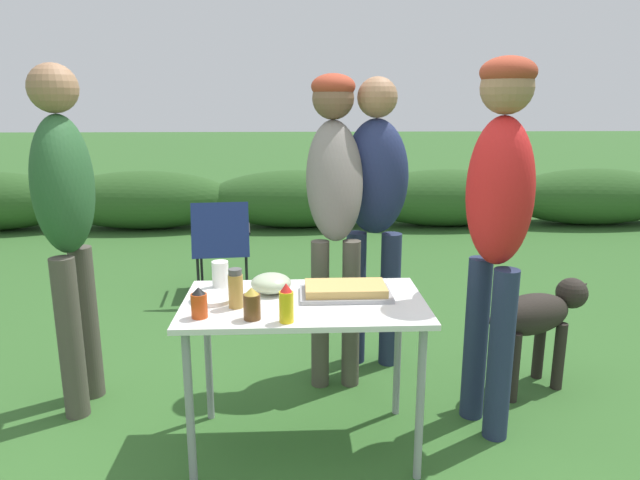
{
  "coord_description": "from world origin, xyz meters",
  "views": [
    {
      "loc": [
        -0.04,
        -2.45,
        1.62
      ],
      "look_at": [
        0.1,
        0.55,
        0.89
      ],
      "focal_mm": 32.0,
      "sensor_mm": 36.0,
      "label": 1
    }
  ],
  "objects_px": {
    "spice_jar": "(236,289)",
    "mustard_bottle": "(286,304)",
    "hot_sauce_bottle": "(199,303)",
    "camp_chair_green_behind_table": "(222,243)",
    "mixing_bowl": "(271,283)",
    "plate_stack": "(213,298)",
    "folding_table": "(304,316)",
    "standing_person_in_dark_puffer": "(498,206)",
    "paper_cup_stack": "(220,274)",
    "beer_bottle": "(252,304)",
    "standing_person_in_red_jacket": "(66,209)",
    "standing_person_in_navy_coat": "(375,198)",
    "dog": "(537,317)",
    "food_tray": "(345,291)",
    "standing_person_in_olive_jacket": "(334,185)"
  },
  "relations": [
    {
      "from": "food_tray",
      "to": "camp_chair_green_behind_table",
      "type": "relative_size",
      "value": 0.51
    },
    {
      "from": "plate_stack",
      "to": "camp_chair_green_behind_table",
      "type": "distance_m",
      "value": 2.24
    },
    {
      "from": "dog",
      "to": "camp_chair_green_behind_table",
      "type": "xyz_separation_m",
      "value": [
        -1.98,
        1.71,
        0.04
      ]
    },
    {
      "from": "mixing_bowl",
      "to": "camp_chair_green_behind_table",
      "type": "distance_m",
      "value": 2.19
    },
    {
      "from": "standing_person_in_navy_coat",
      "to": "beer_bottle",
      "type": "bearing_deg",
      "value": -110.3
    },
    {
      "from": "standing_person_in_navy_coat",
      "to": "plate_stack",
      "type": "bearing_deg",
      "value": -123.96
    },
    {
      "from": "hot_sauce_bottle",
      "to": "standing_person_in_red_jacket",
      "type": "height_order",
      "value": "standing_person_in_red_jacket"
    },
    {
      "from": "beer_bottle",
      "to": "standing_person_in_red_jacket",
      "type": "distance_m",
      "value": 1.21
    },
    {
      "from": "folding_table",
      "to": "beer_bottle",
      "type": "distance_m",
      "value": 0.34
    },
    {
      "from": "mixing_bowl",
      "to": "mustard_bottle",
      "type": "relative_size",
      "value": 1.14
    },
    {
      "from": "dog",
      "to": "paper_cup_stack",
      "type": "bearing_deg",
      "value": -102.24
    },
    {
      "from": "plate_stack",
      "to": "mixing_bowl",
      "type": "distance_m",
      "value": 0.28
    },
    {
      "from": "folding_table",
      "to": "standing_person_in_navy_coat",
      "type": "xyz_separation_m",
      "value": [
        0.44,
        0.9,
        0.4
      ]
    },
    {
      "from": "folding_table",
      "to": "mixing_bowl",
      "type": "xyz_separation_m",
      "value": [
        -0.15,
        0.12,
        0.12
      ]
    },
    {
      "from": "paper_cup_stack",
      "to": "beer_bottle",
      "type": "xyz_separation_m",
      "value": [
        0.18,
        -0.43,
        0.0
      ]
    },
    {
      "from": "mixing_bowl",
      "to": "plate_stack",
      "type": "bearing_deg",
      "value": -159.36
    },
    {
      "from": "mustard_bottle",
      "to": "standing_person_in_red_jacket",
      "type": "height_order",
      "value": "standing_person_in_red_jacket"
    },
    {
      "from": "beer_bottle",
      "to": "hot_sauce_bottle",
      "type": "height_order",
      "value": "beer_bottle"
    },
    {
      "from": "paper_cup_stack",
      "to": "mustard_bottle",
      "type": "relative_size",
      "value": 0.78
    },
    {
      "from": "mustard_bottle",
      "to": "standing_person_in_navy_coat",
      "type": "height_order",
      "value": "standing_person_in_navy_coat"
    },
    {
      "from": "standing_person_in_olive_jacket",
      "to": "standing_person_in_red_jacket",
      "type": "xyz_separation_m",
      "value": [
        -1.38,
        -0.31,
        -0.07
      ]
    },
    {
      "from": "plate_stack",
      "to": "paper_cup_stack",
      "type": "distance_m",
      "value": 0.2
    },
    {
      "from": "food_tray",
      "to": "standing_person_in_navy_coat",
      "type": "distance_m",
      "value": 0.93
    },
    {
      "from": "spice_jar",
      "to": "hot_sauce_bottle",
      "type": "height_order",
      "value": "spice_jar"
    },
    {
      "from": "food_tray",
      "to": "mixing_bowl",
      "type": "xyz_separation_m",
      "value": [
        -0.35,
        0.07,
        0.02
      ]
    },
    {
      "from": "plate_stack",
      "to": "mixing_bowl",
      "type": "xyz_separation_m",
      "value": [
        0.26,
        0.1,
        0.04
      ]
    },
    {
      "from": "plate_stack",
      "to": "folding_table",
      "type": "bearing_deg",
      "value": -3.14
    },
    {
      "from": "standing_person_in_olive_jacket",
      "to": "standing_person_in_red_jacket",
      "type": "distance_m",
      "value": 1.42
    },
    {
      "from": "spice_jar",
      "to": "mustard_bottle",
      "type": "bearing_deg",
      "value": -39.59
    },
    {
      "from": "hot_sauce_bottle",
      "to": "camp_chair_green_behind_table",
      "type": "bearing_deg",
      "value": 95.01
    },
    {
      "from": "folding_table",
      "to": "spice_jar",
      "type": "distance_m",
      "value": 0.35
    },
    {
      "from": "paper_cup_stack",
      "to": "camp_chair_green_behind_table",
      "type": "bearing_deg",
      "value": 97.08
    },
    {
      "from": "paper_cup_stack",
      "to": "standing_person_in_dark_puffer",
      "type": "relative_size",
      "value": 0.07
    },
    {
      "from": "spice_jar",
      "to": "folding_table",
      "type": "bearing_deg",
      "value": 13.18
    },
    {
      "from": "food_tray",
      "to": "hot_sauce_bottle",
      "type": "bearing_deg",
      "value": -159.14
    },
    {
      "from": "standing_person_in_dark_puffer",
      "to": "plate_stack",
      "type": "bearing_deg",
      "value": -101.37
    },
    {
      "from": "paper_cup_stack",
      "to": "standing_person_in_red_jacket",
      "type": "xyz_separation_m",
      "value": [
        -0.79,
        0.23,
        0.29
      ]
    },
    {
      "from": "plate_stack",
      "to": "standing_person_in_navy_coat",
      "type": "distance_m",
      "value": 1.26
    },
    {
      "from": "standing_person_in_navy_coat",
      "to": "spice_jar",
      "type": "bearing_deg",
      "value": -117.06
    },
    {
      "from": "camp_chair_green_behind_table",
      "to": "mixing_bowl",
      "type": "bearing_deg",
      "value": -81.71
    },
    {
      "from": "folding_table",
      "to": "standing_person_in_dark_puffer",
      "type": "bearing_deg",
      "value": 8.31
    },
    {
      "from": "food_tray",
      "to": "plate_stack",
      "type": "relative_size",
      "value": 2.07
    },
    {
      "from": "plate_stack",
      "to": "paper_cup_stack",
      "type": "relative_size",
      "value": 1.57
    },
    {
      "from": "standing_person_in_red_jacket",
      "to": "standing_person_in_navy_coat",
      "type": "relative_size",
      "value": 1.02
    },
    {
      "from": "paper_cup_stack",
      "to": "standing_person_in_dark_puffer",
      "type": "bearing_deg",
      "value": -3.44
    },
    {
      "from": "hot_sauce_bottle",
      "to": "camp_chair_green_behind_table",
      "type": "height_order",
      "value": "hot_sauce_bottle"
    },
    {
      "from": "beer_bottle",
      "to": "standing_person_in_navy_coat",
      "type": "bearing_deg",
      "value": 59.17
    },
    {
      "from": "standing_person_in_navy_coat",
      "to": "dog",
      "type": "xyz_separation_m",
      "value": [
        0.89,
        -0.37,
        -0.63
      ]
    },
    {
      "from": "plate_stack",
      "to": "spice_jar",
      "type": "height_order",
      "value": "spice_jar"
    },
    {
      "from": "folding_table",
      "to": "standing_person_in_olive_jacket",
      "type": "distance_m",
      "value": 0.92
    }
  ]
}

